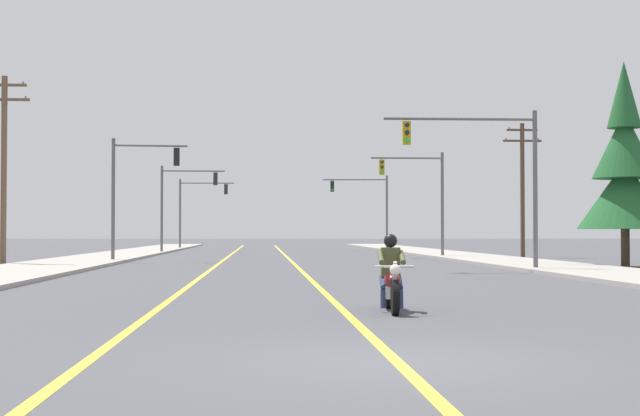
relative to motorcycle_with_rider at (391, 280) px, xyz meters
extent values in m
plane|color=#47474C|center=(-0.85, -6.58, -0.59)|extent=(400.00, 400.00, 0.00)
cube|color=yellow|center=(-0.89, 38.42, -0.58)|extent=(0.16, 100.00, 0.01)
cube|color=yellow|center=(-4.44, 38.42, -0.58)|extent=(0.16, 100.00, 0.01)
cube|color=#9E998E|center=(9.57, 33.42, -0.52)|extent=(4.40, 110.00, 0.14)
cube|color=#9E998E|center=(-11.27, 33.42, -0.52)|extent=(4.40, 110.00, 0.14)
cylinder|color=black|center=(-0.05, -0.82, -0.27)|extent=(0.16, 0.65, 0.64)
cylinder|color=black|center=(0.05, 0.72, -0.27)|extent=(0.16, 0.65, 0.64)
cylinder|color=silver|center=(-0.04, -0.72, 0.05)|extent=(0.09, 0.33, 0.68)
sphere|color=white|center=(-0.05, -0.87, 0.23)|extent=(0.20, 0.20, 0.20)
cylinder|color=silver|center=(-0.04, -0.67, 0.28)|extent=(0.70, 0.09, 0.04)
ellipsoid|color=maroon|center=(-0.01, -0.17, 0.01)|extent=(0.36, 0.58, 0.28)
cube|color=silver|center=(0.00, -0.05, -0.22)|extent=(0.27, 0.45, 0.24)
cube|color=black|center=(0.02, 0.27, -0.05)|extent=(0.31, 0.54, 0.12)
cube|color=maroon|center=(0.04, 0.67, 0.03)|extent=(0.22, 0.37, 0.08)
cylinder|color=silver|center=(-0.12, 0.36, -0.29)|extent=(0.12, 0.55, 0.08)
cube|color=#4C512D|center=(0.02, 0.23, 0.33)|extent=(0.37, 0.26, 0.56)
sphere|color=black|center=(0.02, 0.21, 0.74)|extent=(0.26, 0.26, 0.26)
cylinder|color=navy|center=(0.15, 0.08, -0.05)|extent=(0.17, 0.45, 0.30)
cylinder|color=navy|center=(0.16, -0.10, -0.35)|extent=(0.12, 0.16, 0.35)
cylinder|color=#4C512D|center=(0.20, -0.04, 0.43)|extent=(0.13, 0.53, 0.27)
cylinder|color=navy|center=(-0.13, 0.10, -0.05)|extent=(0.17, 0.45, 0.30)
cylinder|color=navy|center=(-0.16, -0.08, -0.35)|extent=(0.12, 0.16, 0.35)
cylinder|color=#4C512D|center=(-0.20, -0.02, 0.43)|extent=(0.13, 0.53, 0.27)
cylinder|color=#56565B|center=(8.12, 17.58, 2.51)|extent=(0.18, 0.18, 6.20)
cylinder|color=#56565B|center=(5.18, 17.60, 5.26)|extent=(5.89, 0.14, 0.11)
cube|color=#B79319|center=(3.12, 17.61, 4.71)|extent=(0.30, 0.24, 0.90)
sphere|color=black|center=(3.11, 17.46, 5.01)|extent=(0.18, 0.18, 0.18)
sphere|color=black|center=(3.11, 17.46, 4.71)|extent=(0.18, 0.18, 0.18)
sphere|color=green|center=(3.11, 17.46, 4.41)|extent=(0.18, 0.18, 0.18)
cylinder|color=#56565B|center=(-9.83, 29.21, 2.51)|extent=(0.18, 0.18, 6.20)
cylinder|color=#56565B|center=(-8.00, 29.33, 5.26)|extent=(3.68, 0.36, 0.11)
cube|color=black|center=(-6.71, 29.42, 4.71)|extent=(0.32, 0.26, 0.90)
sphere|color=black|center=(-6.72, 29.57, 5.01)|extent=(0.18, 0.18, 0.18)
sphere|color=black|center=(-6.72, 29.57, 4.71)|extent=(0.18, 0.18, 0.18)
sphere|color=green|center=(-6.72, 29.57, 4.41)|extent=(0.18, 0.18, 0.18)
cylinder|color=#56565B|center=(8.20, 36.15, 2.51)|extent=(0.18, 0.18, 6.20)
cylinder|color=#56565B|center=(6.09, 36.13, 5.26)|extent=(4.23, 0.16, 0.11)
cube|color=#B79319|center=(4.61, 36.11, 4.71)|extent=(0.30, 0.24, 0.90)
sphere|color=black|center=(4.61, 35.95, 5.01)|extent=(0.18, 0.18, 0.18)
sphere|color=black|center=(4.61, 35.95, 4.71)|extent=(0.18, 0.18, 0.18)
sphere|color=green|center=(4.61, 35.95, 4.41)|extent=(0.18, 0.18, 0.18)
cylinder|color=#56565B|center=(-9.46, 48.28, 2.51)|extent=(0.18, 0.18, 6.20)
cylinder|color=#56565B|center=(-7.24, 48.33, 5.26)|extent=(4.44, 0.20, 0.11)
cube|color=black|center=(-5.69, 48.36, 4.71)|extent=(0.30, 0.25, 0.90)
sphere|color=black|center=(-5.69, 48.51, 5.01)|extent=(0.18, 0.18, 0.18)
sphere|color=black|center=(-5.69, 48.51, 4.71)|extent=(0.18, 0.18, 0.18)
sphere|color=green|center=(-5.69, 48.51, 4.41)|extent=(0.18, 0.18, 0.18)
cylinder|color=#56565B|center=(7.95, 58.11, 2.51)|extent=(0.18, 0.18, 6.20)
cylinder|color=#56565B|center=(5.30, 58.28, 5.26)|extent=(5.32, 0.46, 0.11)
cube|color=black|center=(3.44, 58.41, 4.71)|extent=(0.32, 0.26, 0.90)
sphere|color=black|center=(3.43, 58.25, 5.01)|extent=(0.18, 0.18, 0.18)
sphere|color=black|center=(3.43, 58.25, 4.71)|extent=(0.18, 0.18, 0.18)
sphere|color=green|center=(3.43, 58.25, 4.41)|extent=(0.18, 0.18, 0.18)
cylinder|color=#56565B|center=(-9.60, 64.54, 2.51)|extent=(0.18, 0.18, 6.20)
cylinder|color=#56565B|center=(-7.22, 64.40, 5.26)|extent=(4.77, 0.38, 0.11)
cube|color=black|center=(-5.55, 64.31, 4.71)|extent=(0.31, 0.26, 0.90)
sphere|color=black|center=(-5.54, 64.46, 5.01)|extent=(0.18, 0.18, 0.18)
sphere|color=black|center=(-5.54, 64.46, 4.71)|extent=(0.18, 0.18, 0.18)
sphere|color=green|center=(-5.54, 64.46, 4.41)|extent=(0.18, 0.18, 0.18)
cylinder|color=brown|center=(-13.89, 24.43, 3.65)|extent=(0.26, 0.26, 8.47)
cube|color=brown|center=(-13.89, 24.43, 7.48)|extent=(1.92, 0.12, 0.12)
cylinder|color=slate|center=(-13.08, 24.43, 7.58)|extent=(0.08, 0.08, 0.12)
cube|color=brown|center=(-13.89, 24.43, 6.83)|extent=(2.21, 0.12, 0.12)
cylinder|color=slate|center=(-12.96, 24.43, 6.93)|extent=(0.08, 0.08, 0.12)
cylinder|color=#4C3828|center=(13.12, 36.57, 3.42)|extent=(0.26, 0.26, 8.00)
cube|color=#4C3828|center=(13.12, 36.57, 7.02)|extent=(1.84, 0.12, 0.12)
cylinder|color=slate|center=(12.35, 36.57, 7.12)|extent=(0.08, 0.08, 0.12)
cylinder|color=slate|center=(13.90, 36.57, 7.12)|extent=(0.08, 0.08, 0.12)
cube|color=#4C3828|center=(13.12, 36.57, 6.37)|extent=(2.33, 0.12, 0.12)
cylinder|color=slate|center=(12.15, 36.57, 6.47)|extent=(0.08, 0.08, 0.12)
cylinder|color=slate|center=(14.10, 36.57, 6.47)|extent=(0.08, 0.08, 0.12)
cylinder|color=#423023|center=(13.02, 20.92, 0.23)|extent=(0.36, 0.36, 1.64)
cone|color=#1E5628|center=(13.02, 20.92, 2.49)|extent=(4.01, 4.01, 2.87)
cone|color=#1E5628|center=(13.02, 20.92, 4.64)|extent=(2.72, 2.72, 2.87)
cone|color=#1E5628|center=(13.02, 20.92, 6.79)|extent=(1.44, 1.44, 2.87)
camera|label=1|loc=(-2.45, -17.14, 0.90)|focal=51.49mm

